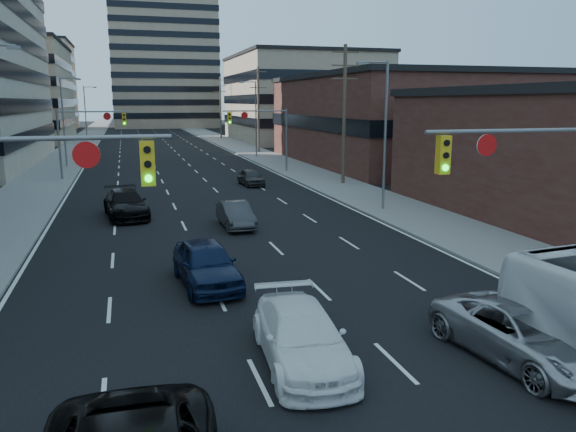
# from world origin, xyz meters

# --- Properties ---
(road_surface) EXTENTS (18.00, 300.00, 0.02)m
(road_surface) POSITION_xyz_m (0.00, 130.00, 0.01)
(road_surface) COLOR black
(road_surface) RESTS_ON ground
(sidewalk_left) EXTENTS (5.00, 300.00, 0.15)m
(sidewalk_left) POSITION_xyz_m (-11.50, 130.00, 0.07)
(sidewalk_left) COLOR slate
(sidewalk_left) RESTS_ON ground
(sidewalk_right) EXTENTS (5.00, 300.00, 0.15)m
(sidewalk_right) POSITION_xyz_m (11.50, 130.00, 0.07)
(sidewalk_right) COLOR slate
(sidewalk_right) RESTS_ON ground
(office_left_far) EXTENTS (20.00, 30.00, 16.00)m
(office_left_far) POSITION_xyz_m (-24.00, 100.00, 8.00)
(office_left_far) COLOR gray
(office_left_far) RESTS_ON ground
(storefront_right_mid) EXTENTS (20.00, 30.00, 9.00)m
(storefront_right_mid) POSITION_xyz_m (24.00, 50.00, 4.50)
(storefront_right_mid) COLOR #472119
(storefront_right_mid) RESTS_ON ground
(office_right_far) EXTENTS (22.00, 28.00, 14.00)m
(office_right_far) POSITION_xyz_m (25.00, 88.00, 7.00)
(office_right_far) COLOR gray
(office_right_far) RESTS_ON ground
(apartment_tower) EXTENTS (26.00, 26.00, 58.00)m
(apartment_tower) POSITION_xyz_m (6.00, 150.00, 29.00)
(apartment_tower) COLOR gray
(apartment_tower) RESTS_ON ground
(bg_block_left) EXTENTS (24.00, 24.00, 20.00)m
(bg_block_left) POSITION_xyz_m (-28.00, 140.00, 10.00)
(bg_block_left) COLOR #ADA089
(bg_block_left) RESTS_ON ground
(bg_block_right) EXTENTS (22.00, 22.00, 12.00)m
(bg_block_right) POSITION_xyz_m (32.00, 130.00, 6.00)
(bg_block_right) COLOR gray
(bg_block_right) RESTS_ON ground
(signal_near_left) EXTENTS (6.59, 0.33, 6.00)m
(signal_near_left) POSITION_xyz_m (-7.45, 8.00, 4.33)
(signal_near_left) COLOR slate
(signal_near_left) RESTS_ON ground
(signal_near_right) EXTENTS (6.59, 0.33, 6.00)m
(signal_near_right) POSITION_xyz_m (7.45, 8.00, 4.33)
(signal_near_right) COLOR slate
(signal_near_right) RESTS_ON ground
(signal_far_left) EXTENTS (6.09, 0.33, 6.00)m
(signal_far_left) POSITION_xyz_m (-7.68, 45.00, 4.30)
(signal_far_left) COLOR slate
(signal_far_left) RESTS_ON ground
(signal_far_right) EXTENTS (6.09, 0.33, 6.00)m
(signal_far_right) POSITION_xyz_m (7.68, 45.00, 4.30)
(signal_far_right) COLOR slate
(signal_far_right) RESTS_ON ground
(utility_pole_block) EXTENTS (2.20, 0.28, 11.00)m
(utility_pole_block) POSITION_xyz_m (12.20, 36.00, 5.78)
(utility_pole_block) COLOR #4C3D2D
(utility_pole_block) RESTS_ON ground
(utility_pole_midblock) EXTENTS (2.20, 0.28, 11.00)m
(utility_pole_midblock) POSITION_xyz_m (12.20, 66.00, 5.78)
(utility_pole_midblock) COLOR #4C3D2D
(utility_pole_midblock) RESTS_ON ground
(utility_pole_distant) EXTENTS (2.20, 0.28, 11.00)m
(utility_pole_distant) POSITION_xyz_m (12.20, 96.00, 5.78)
(utility_pole_distant) COLOR #4C3D2D
(utility_pole_distant) RESTS_ON ground
(streetlight_left_mid) EXTENTS (2.03, 0.22, 9.00)m
(streetlight_left_mid) POSITION_xyz_m (-10.34, 55.00, 5.05)
(streetlight_left_mid) COLOR slate
(streetlight_left_mid) RESTS_ON ground
(streetlight_left_far) EXTENTS (2.03, 0.22, 9.00)m
(streetlight_left_far) POSITION_xyz_m (-10.34, 90.00, 5.05)
(streetlight_left_far) COLOR slate
(streetlight_left_far) RESTS_ON ground
(streetlight_right_near) EXTENTS (2.03, 0.22, 9.00)m
(streetlight_right_near) POSITION_xyz_m (10.34, 25.00, 5.05)
(streetlight_right_near) COLOR slate
(streetlight_right_near) RESTS_ON ground
(streetlight_right_far) EXTENTS (2.03, 0.22, 9.00)m
(streetlight_right_far) POSITION_xyz_m (10.34, 60.00, 5.05)
(streetlight_right_far) COLOR slate
(streetlight_right_far) RESTS_ON ground
(white_van) EXTENTS (2.41, 5.16, 1.46)m
(white_van) POSITION_xyz_m (-0.51, 6.70, 0.73)
(white_van) COLOR white
(white_van) RESTS_ON ground
(silver_suv) EXTENTS (3.10, 5.55, 1.47)m
(silver_suv) POSITION_xyz_m (5.06, 5.27, 0.73)
(silver_suv) COLOR #A3A3A8
(silver_suv) RESTS_ON ground
(sedan_blue) EXTENTS (2.31, 4.99, 1.65)m
(sedan_blue) POSITION_xyz_m (-2.00, 13.62, 0.83)
(sedan_blue) COLOR #0D1835
(sedan_blue) RESTS_ON ground
(sedan_grey_center) EXTENTS (1.54, 4.15, 1.36)m
(sedan_grey_center) POSITION_xyz_m (0.87, 22.94, 0.68)
(sedan_grey_center) COLOR #333335
(sedan_grey_center) RESTS_ON ground
(sedan_black_far) EXTENTS (2.83, 5.68, 1.58)m
(sedan_black_far) POSITION_xyz_m (-4.79, 27.37, 0.79)
(sedan_black_far) COLOR black
(sedan_black_far) RESTS_ON ground
(sedan_grey_right) EXTENTS (1.81, 3.95, 1.31)m
(sedan_grey_right) POSITION_xyz_m (4.95, 37.77, 0.66)
(sedan_grey_right) COLOR #2E2E30
(sedan_grey_right) RESTS_ON ground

